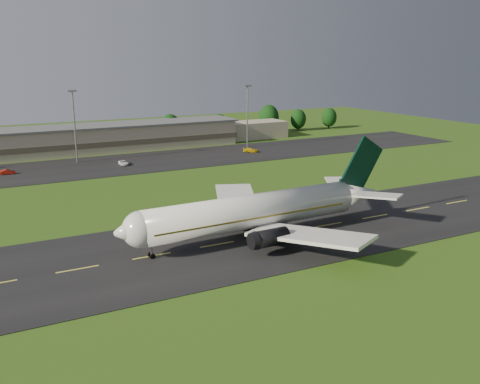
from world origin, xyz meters
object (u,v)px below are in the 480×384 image
service_vehicle_b (8,172)px  service_vehicle_d (251,150)px  light_mast_east (247,109)px  service_vehicle_c (123,163)px  light_mast_centre (74,118)px  terminal (70,141)px  airliner (256,211)px

service_vehicle_b → service_vehicle_d: 70.45m
light_mast_east → service_vehicle_c: size_ratio=4.53×
light_mast_centre → service_vehicle_d: bearing=-9.6°
terminal → service_vehicle_c: 27.77m
terminal → service_vehicle_d: bearing=-26.5°
terminal → light_mast_centre: 18.45m
light_mast_east → light_mast_centre: bearing=180.0°
service_vehicle_c → service_vehicle_d: size_ratio=0.95×
light_mast_centre → service_vehicle_b: light_mast_centre is taller
service_vehicle_b → service_vehicle_c: (29.46, -2.03, 0.01)m
light_mast_centre → service_vehicle_b: bearing=-157.6°
airliner → service_vehicle_b: 79.07m
airliner → service_vehicle_b: (-32.11, 72.15, -3.95)m
light_mast_centre → service_vehicle_d: (51.48, -8.74, -11.95)m
service_vehicle_b → light_mast_east: bearing=-81.0°
terminal → light_mast_east: bearing=-16.8°
service_vehicle_c → service_vehicle_d: (40.98, 1.11, 0.06)m
service_vehicle_c → service_vehicle_d: bearing=5.5°
light_mast_centre → service_vehicle_d: light_mast_centre is taller
light_mast_centre → service_vehicle_c: (10.50, -9.85, -12.01)m
service_vehicle_b → service_vehicle_c: 29.53m
terminal → service_vehicle_b: (-20.37, -24.00, -3.28)m
light_mast_centre → service_vehicle_c: light_mast_centre is taller
light_mast_east → airliner: bearing=-117.6°
terminal → light_mast_east: (53.60, -16.18, 8.75)m
service_vehicle_b → service_vehicle_c: bearing=-91.0°
airliner → light_mast_east: size_ratio=2.52×
terminal → service_vehicle_c: (9.10, -26.03, -3.27)m
service_vehicle_b → service_vehicle_d: (70.45, -0.92, 0.07)m
light_mast_centre → terminal: bearing=85.0°
service_vehicle_b → service_vehicle_c: size_ratio=0.83×
airliner → service_vehicle_d: (38.34, 71.23, -3.87)m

